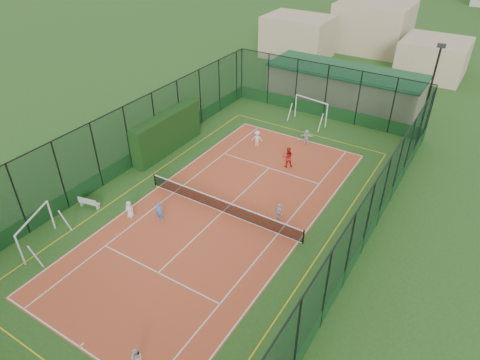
% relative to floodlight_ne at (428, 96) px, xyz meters
% --- Properties ---
extents(ground, '(300.00, 300.00, 0.00)m').
position_rel_floodlight_ne_xyz_m(ground, '(-8.60, -16.60, -4.12)').
color(ground, '#284F1B').
rests_on(ground, ground).
extents(court_slab, '(11.17, 23.97, 0.01)m').
position_rel_floodlight_ne_xyz_m(court_slab, '(-8.60, -16.60, -4.12)').
color(court_slab, '#BD562A').
rests_on(court_slab, ground).
extents(tennis_net, '(11.67, 0.12, 1.06)m').
position_rel_floodlight_ne_xyz_m(tennis_net, '(-8.60, -16.60, -3.59)').
color(tennis_net, black).
rests_on(tennis_net, ground).
extents(perimeter_fence, '(18.12, 34.12, 5.00)m').
position_rel_floodlight_ne_xyz_m(perimeter_fence, '(-8.60, -16.60, -1.62)').
color(perimeter_fence, black).
rests_on(perimeter_fence, ground).
extents(floodlight_ne, '(0.60, 0.26, 8.25)m').
position_rel_floodlight_ne_xyz_m(floodlight_ne, '(0.00, 0.00, 0.00)').
color(floodlight_ne, black).
rests_on(floodlight_ne, ground).
extents(clubhouse, '(15.20, 7.20, 3.15)m').
position_rel_floodlight_ne_xyz_m(clubhouse, '(-8.60, 5.40, -2.55)').
color(clubhouse, tan).
rests_on(clubhouse, ground).
extents(hedge_left, '(1.08, 7.23, 3.16)m').
position_rel_floodlight_ne_xyz_m(hedge_left, '(-16.90, -12.09, -2.54)').
color(hedge_left, black).
rests_on(hedge_left, ground).
extents(white_bench, '(1.50, 0.69, 0.81)m').
position_rel_floodlight_ne_xyz_m(white_bench, '(-16.40, -20.83, -3.72)').
color(white_bench, white).
rests_on(white_bench, ground).
extents(futsal_goal_near, '(3.41, 2.10, 2.12)m').
position_rel_floodlight_ne_xyz_m(futsal_goal_near, '(-15.99, -24.99, -3.06)').
color(futsal_goal_near, white).
rests_on(futsal_goal_near, ground).
extents(futsal_goal_far, '(3.55, 1.56, 2.21)m').
position_rel_floodlight_ne_xyz_m(futsal_goal_far, '(-9.26, -1.23, -3.02)').
color(futsal_goal_far, white).
rests_on(futsal_goal_far, ground).
extents(child_near_left, '(0.66, 0.50, 1.21)m').
position_rel_floodlight_ne_xyz_m(child_near_left, '(-13.38, -20.17, -3.51)').
color(child_near_left, silver).
rests_on(child_near_left, court_slab).
extents(child_near_mid, '(0.58, 0.48, 1.37)m').
position_rel_floodlight_ne_xyz_m(child_near_mid, '(-11.49, -19.42, -3.43)').
color(child_near_mid, '#4978D0').
rests_on(child_near_mid, court_slab).
extents(child_near_right, '(0.60, 0.48, 1.19)m').
position_rel_floodlight_ne_xyz_m(child_near_right, '(-5.59, -27.80, -3.52)').
color(child_near_right, silver).
rests_on(child_near_right, court_slab).
extents(child_far_left, '(1.02, 0.80, 1.39)m').
position_rel_floodlight_ne_xyz_m(child_far_left, '(-11.11, -7.70, -3.42)').
color(child_far_left, silver).
rests_on(child_far_left, court_slab).
extents(child_far_right, '(0.80, 0.61, 1.27)m').
position_rel_floodlight_ne_xyz_m(child_far_right, '(-5.08, -15.40, -3.48)').
color(child_far_right, silver).
rests_on(child_far_right, court_slab).
extents(child_far_back, '(1.24, 0.81, 1.28)m').
position_rel_floodlight_ne_xyz_m(child_far_back, '(-7.83, -5.19, -3.48)').
color(child_far_back, silver).
rests_on(child_far_back, court_slab).
extents(coach, '(1.00, 0.95, 1.62)m').
position_rel_floodlight_ne_xyz_m(coach, '(-7.54, -9.25, -3.30)').
color(coach, red).
rests_on(coach, court_slab).
extents(tennis_balls, '(5.53, 1.33, 0.07)m').
position_rel_floodlight_ne_xyz_m(tennis_balls, '(-9.49, -15.16, -4.08)').
color(tennis_balls, '#CCE033').
rests_on(tennis_balls, court_slab).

